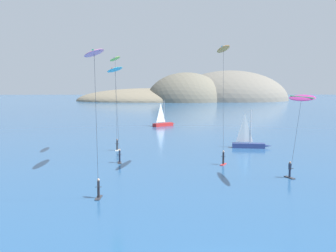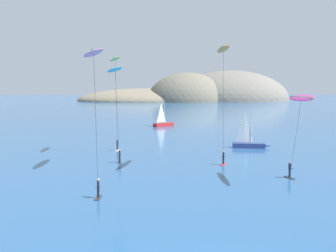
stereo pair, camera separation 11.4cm
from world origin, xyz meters
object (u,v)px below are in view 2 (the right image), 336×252
at_px(kitesurfer_cyan, 115,76).
at_px(kitesurfer_pink, 94,67).
at_px(kitesurfer_orange, 223,57).
at_px(sailboat_far, 165,123).
at_px(kitesurfer_lime, 115,67).
at_px(sailboat_near, 251,144).
at_px(kitesurfer_magenta, 300,104).

bearing_deg(kitesurfer_cyan, kitesurfer_pink, -89.56).
relative_size(kitesurfer_orange, kitesurfer_cyan, 1.19).
bearing_deg(kitesurfer_orange, sailboat_far, 97.10).
relative_size(kitesurfer_orange, kitesurfer_lime, 1.03).
xyz_separation_m(sailboat_near, kitesurfer_lime, (-19.57, -4.53, 11.21)).
distance_m(sailboat_near, kitesurfer_magenta, 23.27).
xyz_separation_m(sailboat_far, kitesurfer_lime, (-6.97, -35.81, 11.21)).
height_order(sailboat_near, kitesurfer_lime, kitesurfer_lime).
height_order(kitesurfer_lime, kitesurfer_pink, kitesurfer_lime).
xyz_separation_m(sailboat_near, kitesurfer_cyan, (-18.50, -14.80, 9.88)).
xyz_separation_m(kitesurfer_cyan, kitesurfer_lime, (-1.07, 10.27, 1.33)).
bearing_deg(kitesurfer_orange, kitesurfer_cyan, 173.48).
relative_size(sailboat_near, kitesurfer_magenta, 0.69).
distance_m(sailboat_near, kitesurfer_pink, 37.18).
relative_size(kitesurfer_magenta, kitesurfer_lime, 0.66).
bearing_deg(kitesurfer_orange, kitesurfer_lime, 137.94).
distance_m(kitesurfer_cyan, kitesurfer_pink, 15.84).
bearing_deg(sailboat_near, kitesurfer_cyan, -141.34).
bearing_deg(kitesurfer_lime, kitesurfer_magenta, -42.25).
bearing_deg(sailboat_far, sailboat_near, -68.07).
distance_m(kitesurfer_lime, kitesurfer_pink, 26.15).
relative_size(sailboat_far, kitesurfer_cyan, 0.49).
bearing_deg(kitesurfer_pink, kitesurfer_cyan, 90.44).
relative_size(kitesurfer_magenta, kitesurfer_cyan, 0.75).
distance_m(sailboat_far, kitesurfer_lime, 38.16).
relative_size(sailboat_far, kitesurfer_orange, 0.42).
bearing_deg(sailboat_far, kitesurfer_orange, -82.90).
distance_m(sailboat_near, kitesurfer_lime, 23.00).
height_order(sailboat_far, kitesurfer_magenta, kitesurfer_magenta).
xyz_separation_m(kitesurfer_magenta, kitesurfer_pink, (-18.22, -8.48, 3.19)).
distance_m(kitesurfer_magenta, kitesurfer_lime, 26.53).
relative_size(kitesurfer_magenta, kitesurfer_pink, 0.71).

